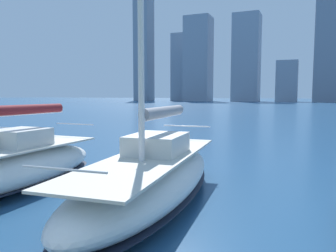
% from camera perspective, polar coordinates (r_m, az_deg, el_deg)
% --- Properties ---
extents(city_skyline, '(169.61, 17.74, 54.77)m').
position_cam_1_polar(city_skyline, '(158.50, 19.45, 11.69)').
color(city_skyline, gray).
rests_on(city_skyline, ground).
extents(sailboat_grey, '(3.20, 8.71, 12.23)m').
position_cam_1_polar(sailboat_grey, '(9.19, -2.93, -8.71)').
color(sailboat_grey, white).
rests_on(sailboat_grey, ground).
extents(sailboat_maroon, '(2.48, 7.10, 11.30)m').
position_cam_1_polar(sailboat_maroon, '(11.49, -25.69, -6.28)').
color(sailboat_maroon, white).
rests_on(sailboat_maroon, ground).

